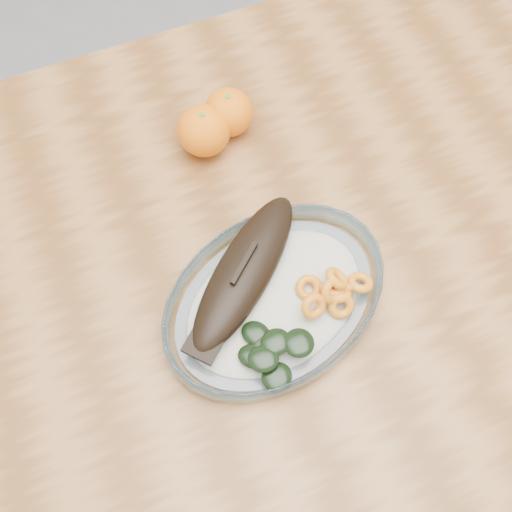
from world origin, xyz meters
The scene contains 5 objects.
ground centered at (0.00, 0.00, 0.00)m, with size 3.00×3.00×0.00m, color slate.
dining_table centered at (0.00, 0.00, 0.65)m, with size 1.20×0.80×0.75m.
plated_meal centered at (-0.08, -0.08, 0.77)m, with size 0.66×0.66×0.08m.
orange_left centered at (-0.08, 0.17, 0.79)m, with size 0.07×0.07×0.07m, color orange.
orange_right centered at (-0.04, 0.19, 0.78)m, with size 0.07×0.07×0.07m, color orange.
Camera 1 is at (-0.21, -0.34, 1.49)m, focal length 45.00 mm.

